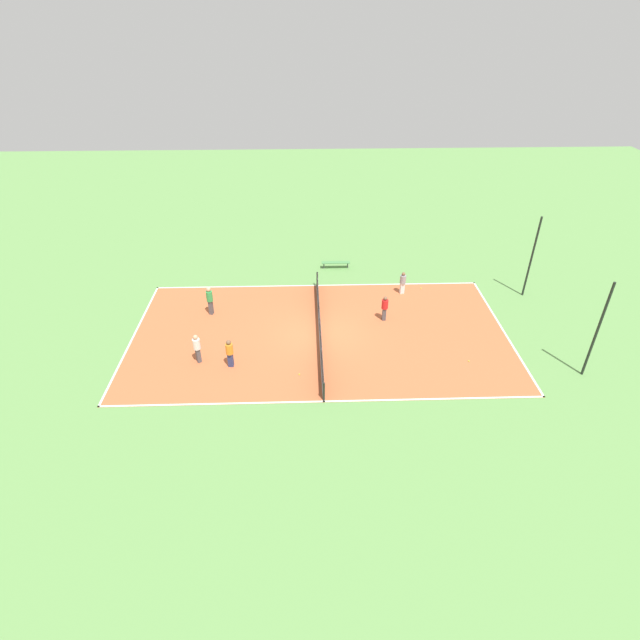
% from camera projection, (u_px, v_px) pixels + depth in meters
% --- Properties ---
extents(ground_plane, '(80.00, 80.00, 0.00)m').
position_uv_depth(ground_plane, '(320.00, 334.00, 27.13)').
color(ground_plane, '#60934C').
extents(court_surface, '(11.00, 20.27, 0.02)m').
position_uv_depth(court_surface, '(320.00, 334.00, 27.13)').
color(court_surface, '#C66038').
rests_on(court_surface, ground_plane).
extents(tennis_net, '(10.80, 0.10, 0.98)m').
position_uv_depth(tennis_net, '(320.00, 326.00, 26.85)').
color(tennis_net, black).
rests_on(tennis_net, court_surface).
extents(bench, '(0.36, 1.91, 0.45)m').
position_uv_depth(bench, '(336.00, 263.00, 33.57)').
color(bench, '#4C8C4C').
rests_on(bench, ground_plane).
extents(player_baseline_gray, '(0.43, 0.43, 1.44)m').
position_uv_depth(player_baseline_gray, '(403.00, 282.00, 30.43)').
color(player_baseline_gray, white).
rests_on(player_baseline_gray, court_surface).
extents(player_coach_red, '(0.37, 0.37, 1.51)m').
position_uv_depth(player_coach_red, '(385.00, 307.00, 27.85)').
color(player_coach_red, '#4C4C51').
rests_on(player_coach_red, court_surface).
extents(player_far_green, '(0.43, 0.43, 1.73)m').
position_uv_depth(player_far_green, '(210.00, 299.00, 28.31)').
color(player_far_green, '#4C4C51').
rests_on(player_far_green, court_surface).
extents(player_center_orange, '(0.39, 0.39, 1.55)m').
position_uv_depth(player_center_orange, '(230.00, 352.00, 24.25)').
color(player_center_orange, navy).
rests_on(player_center_orange, court_surface).
extents(player_far_white, '(0.50, 0.50, 1.60)m').
position_uv_depth(player_far_white, '(197.00, 347.00, 24.53)').
color(player_far_white, '#4C4C51').
rests_on(player_far_white, court_surface).
extents(tennis_ball_midcourt, '(0.07, 0.07, 0.07)m').
position_uv_depth(tennis_ball_midcourt, '(421.00, 288.00, 31.31)').
color(tennis_ball_midcourt, '#CCE033').
rests_on(tennis_ball_midcourt, court_surface).
extents(tennis_ball_right_alley, '(0.07, 0.07, 0.07)m').
position_uv_depth(tennis_ball_right_alley, '(469.00, 361.00, 25.00)').
color(tennis_ball_right_alley, '#CCE033').
rests_on(tennis_ball_right_alley, court_surface).
extents(tennis_ball_far_baseline, '(0.07, 0.07, 0.07)m').
position_uv_depth(tennis_ball_far_baseline, '(299.00, 374.00, 24.11)').
color(tennis_ball_far_baseline, '#CCE033').
rests_on(tennis_ball_far_baseline, court_surface).
extents(fence_post_back_left, '(0.12, 0.12, 5.06)m').
position_uv_depth(fence_post_back_left, '(532.00, 258.00, 29.36)').
color(fence_post_back_left, black).
rests_on(fence_post_back_left, ground_plane).
extents(fence_post_back_right, '(0.12, 0.12, 5.06)m').
position_uv_depth(fence_post_back_right, '(597.00, 331.00, 22.86)').
color(fence_post_back_right, black).
rests_on(fence_post_back_right, ground_plane).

